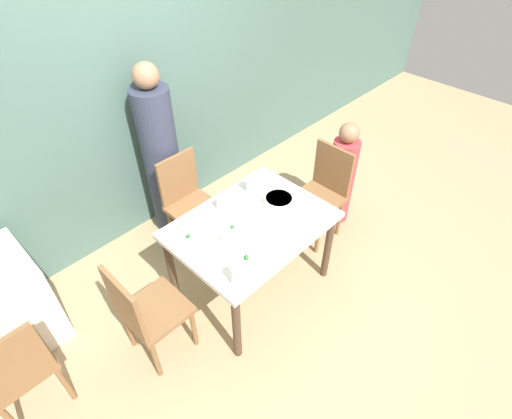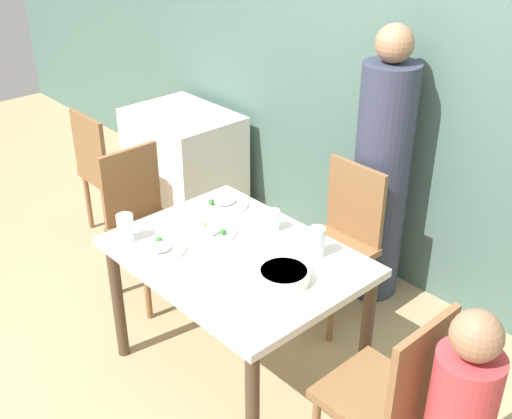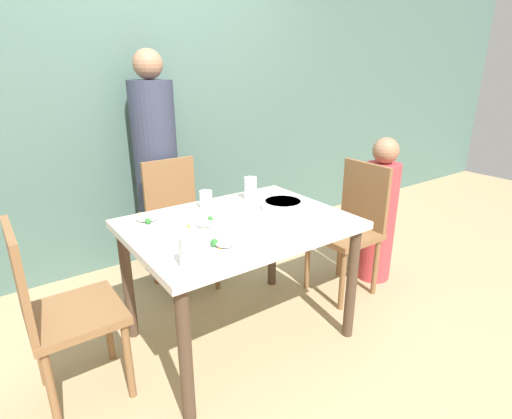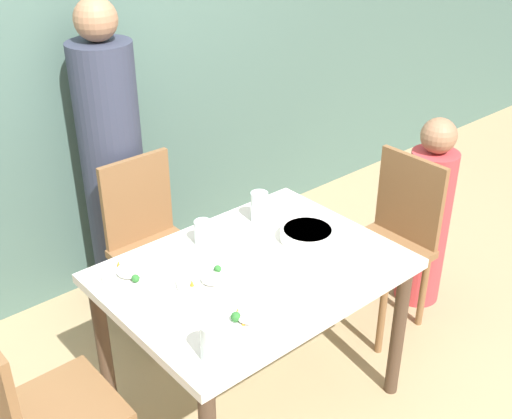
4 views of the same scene
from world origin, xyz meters
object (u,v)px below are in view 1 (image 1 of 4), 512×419
(person_adult, at_px, (162,160))
(person_child, at_px, (342,177))
(chair_adult_spot, at_px, (189,201))
(glass_water_tall, at_px, (251,184))
(plate_rice_adult, at_px, (186,232))
(bowl_curry, at_px, (279,200))
(chair_child_spot, at_px, (323,191))

(person_adult, xyz_separation_m, person_child, (1.22, -1.09, -0.26))
(chair_adult_spot, distance_m, glass_water_tall, 0.65)
(person_adult, distance_m, plate_rice_adult, 0.92)
(chair_adult_spot, bearing_deg, bowl_curry, -67.39)
(person_child, xyz_separation_m, bowl_curry, (-0.90, -0.00, 0.26))
(person_child, relative_size, bowl_curry, 4.50)
(chair_adult_spot, distance_m, chair_child_spot, 1.20)
(person_adult, bearing_deg, glass_water_tall, -71.98)
(chair_adult_spot, relative_size, person_adult, 0.56)
(chair_adult_spot, relative_size, plate_rice_adult, 3.62)
(person_child, relative_size, glass_water_tall, 7.45)
(person_adult, relative_size, bowl_curry, 6.92)
(bowl_curry, height_order, plate_rice_adult, bowl_curry)
(chair_child_spot, xyz_separation_m, bowl_curry, (-0.61, -0.00, 0.26))
(chair_child_spot, distance_m, plate_rice_adult, 1.36)
(chair_child_spot, relative_size, person_child, 0.86)
(person_child, bearing_deg, person_adult, 138.21)
(chair_child_spot, distance_m, glass_water_tall, 0.77)
(chair_adult_spot, relative_size, bowl_curry, 3.85)
(glass_water_tall, bearing_deg, person_child, -15.30)
(chair_child_spot, distance_m, person_child, 0.29)
(person_child, height_order, glass_water_tall, person_child)
(person_child, bearing_deg, chair_child_spot, 180.00)
(plate_rice_adult, bearing_deg, chair_adult_spot, 52.36)
(chair_adult_spot, bearing_deg, plate_rice_adult, -127.64)
(plate_rice_adult, bearing_deg, bowl_curry, -19.58)
(glass_water_tall, bearing_deg, chair_child_spot, -21.57)
(chair_child_spot, height_order, person_adult, person_adult)
(bowl_curry, relative_size, plate_rice_adult, 0.94)
(person_adult, height_order, glass_water_tall, person_adult)
(chair_child_spot, height_order, plate_rice_adult, chair_child_spot)
(glass_water_tall, bearing_deg, person_adult, 108.02)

